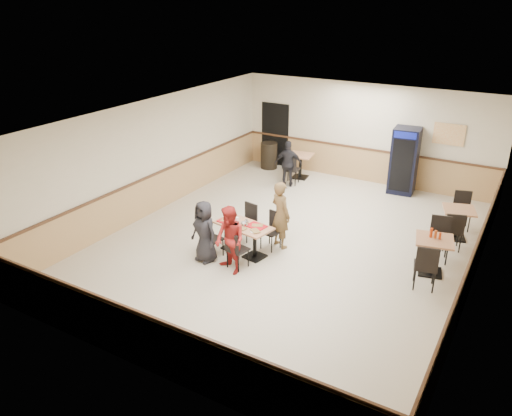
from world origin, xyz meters
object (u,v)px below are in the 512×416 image
Objects in this scene: main_table at (244,234)px; diner_woman_right at (230,240)px; back_table at (301,162)px; diner_woman_left at (204,232)px; diner_man_opposite at (281,215)px; side_table_far at (458,219)px; pepsi_cooler at (404,161)px; lone_diner at (288,164)px; trash_bin at (269,155)px; side_table_near at (433,251)px.

diner_woman_right is at bearing -67.62° from main_table.
main_table is at bearing -78.33° from back_table.
diner_woman_left is 1.80m from diner_man_opposite.
side_table_far is 5.44m from back_table.
pepsi_cooler is at bearing 7.21° from back_table.
diner_woman_left is 0.72× the size of pepsi_cooler.
trash_bin is (-1.33, 1.22, -0.27)m from lone_diner.
back_table is at bearing 141.24° from side_table_near.
diner_woman_right is 1.69× the size of trash_bin.
side_table_near is at bearing -72.22° from pepsi_cooler.
side_table_near is at bearing -94.34° from side_table_far.
back_table is (-1.25, 6.00, -0.22)m from diner_woman_right.
diner_woman_left is 1.57× the size of side_table_far.
lone_diner is 1.59× the size of side_table_far.
lone_diner is at bearing -41.07° from diner_man_opposite.
trash_bin is at bearing 159.94° from side_table_far.
pepsi_cooler is at bearing 179.74° from lone_diner.
lone_diner is 1.59× the size of side_table_near.
lone_diner is 0.89m from back_table.
diner_man_opposite is at bearing -58.48° from trash_bin.
side_table_near is 1.02× the size of trash_bin.
diner_man_opposite is at bearing 91.93° from lone_diner.
diner_man_opposite is at bearing -171.22° from side_table_near.
lone_diner is (-1.62, 3.59, -0.08)m from diner_man_opposite.
diner_woman_right reaches higher than main_table.
trash_bin is at bearing -33.83° from diner_man_opposite.
pepsi_cooler is at bearing 129.49° from side_table_far.
lone_diner is (-1.25, 5.14, -0.03)m from diner_woman_right.
main_table is 0.90m from diner_woman_right.
pepsi_cooler is (-1.81, 4.34, 0.43)m from side_table_near.
lone_diner is 5.19m from side_table_far.
main_table is at bearing -66.52° from trash_bin.
side_table_far is at bearing -20.06° from trash_bin.
side_table_far is 0.46× the size of pepsi_cooler.
diner_woman_left is 1.60× the size of trash_bin.
diner_woman_left reaches higher than back_table.
side_table_near is (4.40, 1.93, -0.17)m from diner_woman_left.
pepsi_cooler reaches higher than diner_woman_left.
lone_diner is at bearing -42.48° from trash_bin.
main_table is 1.73× the size of back_table.
diner_woman_right is at bearing -111.02° from pepsi_cooler.
diner_woman_left reaches higher than main_table.
diner_woman_right is 6.86m from trash_bin.
diner_woman_left is at bearing -117.90° from main_table.
diner_woman_left is at bearing -84.98° from back_table.
diner_woman_right is (0.74, -0.13, 0.04)m from diner_woman_left.
side_table_far is at bearing 145.22° from lone_diner.
pepsi_cooler reaches higher than diner_man_opposite.
diner_man_opposite is at bearing -111.92° from pepsi_cooler.
diner_woman_right reaches higher than side_table_far.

